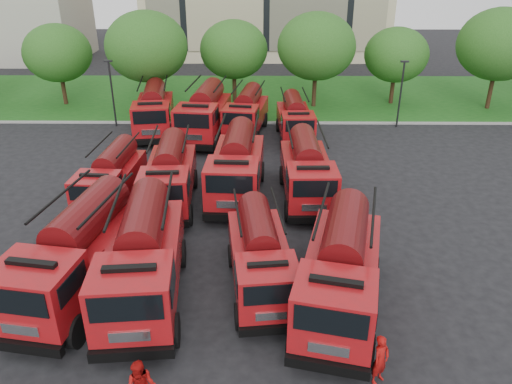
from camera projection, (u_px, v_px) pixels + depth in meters
ground at (232, 242)px, 23.69m from camera, size 140.00×140.00×0.00m
lawn at (246, 96)px, 47.03m from camera, size 70.00×16.00×0.12m
curb at (244, 123)px, 39.75m from camera, size 70.00×0.30×0.14m
side_building at (6, 17)px, 61.28m from camera, size 18.00×12.00×10.00m
tree_1 at (58, 53)px, 42.49m from camera, size 5.71×5.71×6.98m
tree_2 at (147, 47)px, 40.73m from camera, size 6.72×6.72×8.22m
tree_3 at (234, 50)px, 43.21m from camera, size 5.88×5.88×7.19m
tree_4 at (317, 46)px, 41.57m from camera, size 6.55×6.55×8.01m
tree_5 at (396, 55)px, 42.80m from camera, size 5.46×5.46×6.68m
tree_6 at (500, 44)px, 40.89m from camera, size 6.89×6.89×8.42m
lamp_post_0 at (112, 90)px, 37.96m from camera, size 0.60×0.25×5.11m
lamp_post_1 at (401, 90)px, 37.78m from camera, size 0.60×0.25×5.11m
fire_truck_0 at (76, 253)px, 19.50m from camera, size 3.98×8.29×3.62m
fire_truck_1 at (143, 257)px, 19.25m from camera, size 3.49×8.18×3.62m
fire_truck_2 at (261, 256)px, 19.91m from camera, size 3.00×6.75×2.97m
fire_truck_3 at (341, 269)px, 18.61m from camera, size 4.37×8.13×3.52m
fire_truck_4 at (111, 177)px, 26.89m from camera, size 2.70×6.54×2.91m
fire_truck_5 at (169, 175)px, 26.73m from camera, size 2.96×7.26×3.24m
fire_truck_6 at (237, 166)px, 27.49m from camera, size 3.14×7.87×3.53m
fire_truck_7 at (307, 170)px, 27.18m from camera, size 2.81×7.32×3.30m
fire_truck_8 at (154, 110)px, 37.07m from camera, size 3.53×7.80×3.43m
fire_truck_9 at (204, 113)px, 36.14m from camera, size 3.60×8.21×3.62m
fire_truck_10 at (246, 113)px, 37.02m from camera, size 3.41×7.25×3.17m
fire_truck_11 at (295, 119)px, 35.96m from camera, size 2.61×6.62×2.97m
firefighter_0 at (377, 381)px, 16.09m from camera, size 0.81×0.79×1.80m
firefighter_2 at (368, 327)px, 18.39m from camera, size 0.57×0.99×1.68m
firefighter_3 at (336, 301)px, 19.70m from camera, size 1.38×1.13×1.89m
firefighter_4 at (52, 264)px, 22.05m from camera, size 0.76×0.87×1.49m
firefighter_5 at (345, 238)px, 23.98m from camera, size 1.82×0.96×1.88m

